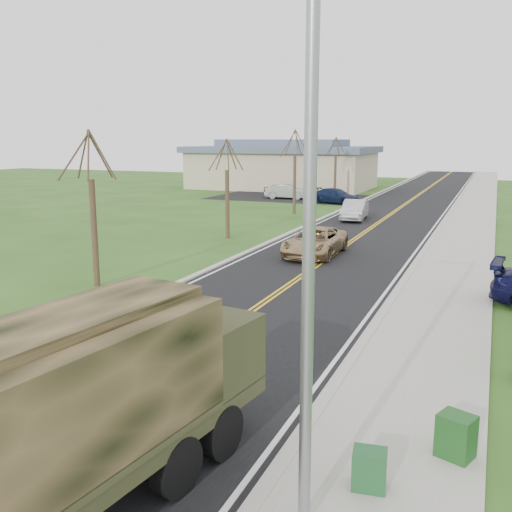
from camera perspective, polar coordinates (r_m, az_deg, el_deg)
The scene contains 19 objects.
ground at distance 12.07m, azimuth -18.75°, elevation -17.28°, with size 160.00×160.00×0.00m, color #294818.
road at distance 48.65m, azimuth 14.01°, elevation 4.55°, with size 8.00×120.00×0.01m, color black.
curb_right at distance 48.19m, azimuth 18.90°, elevation 4.27°, with size 0.30×120.00×0.12m, color #9E998E.
sidewalk_right at distance 48.11m, azimuth 20.98°, elevation 4.11°, with size 3.20×120.00×0.10m, color #9E998E.
curb_left at distance 49.43m, azimuth 9.25°, elevation 4.91°, with size 0.30×120.00×0.10m, color #9E998E.
street_light at distance 7.74m, azimuth 4.62°, elevation 2.08°, with size 1.65×0.22×8.00m.
bare_tree_a at distance 22.99m, azimuth -15.94°, elevation 3.47°, with size 1.93×2.26×6.08m.
bare_tree_b at distance 33.16m, azimuth -2.90°, elevation 6.02°, with size 1.83×2.14×5.73m.
bare_tree_c at distance 44.23m, azimuth 3.88°, elevation 7.80°, with size 2.04×2.39×6.42m.
bare_tree_d at distance 55.71m, azimuth 7.92°, elevation 8.27°, with size 1.88×2.20×5.91m.
commercial_building at distance 67.91m, azimuth 2.70°, elevation 9.07°, with size 25.50×21.50×5.65m.
military_truck at distance 9.40m, azimuth -15.88°, elevation -13.02°, with size 3.13×6.75×3.25m.
suv_champagne at distance 28.48m, azimuth 5.91°, elevation 1.43°, with size 2.32×5.02×1.40m, color #A4855C.
sedan_silver at distance 41.51m, azimuth 9.83°, elevation 4.56°, with size 1.52×4.36×1.44m, color silver.
utility_box_near at distance 11.27m, azimuth 19.37°, elevation -16.62°, with size 0.60×0.50×0.80m, color #1A4A1A.
utility_box_far at distance 10.10m, azimuth 11.27°, elevation -20.19°, with size 0.55×0.45×0.65m, color #1C4F26.
lot_car_dark at distance 57.86m, azimuth 2.65°, elevation 6.59°, with size 1.50×3.72×1.27m, color black.
lot_car_silver at distance 55.57m, azimuth 3.12°, elevation 6.44°, with size 1.48×4.24×1.40m, color #AAA9AE.
lot_car_navy at distance 51.91m, azimuth 7.99°, elevation 5.95°, with size 1.89×4.65×1.35m, color #101B3B.
Camera 1 is at (7.26, -7.76, 5.71)m, focal length 40.00 mm.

